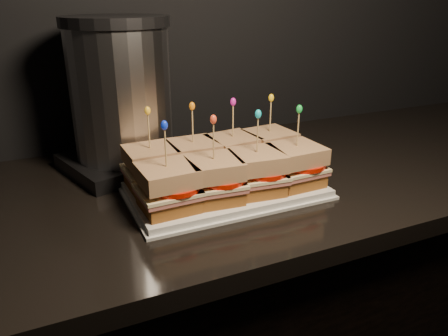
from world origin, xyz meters
name	(u,v)px	position (x,y,z in m)	size (l,w,h in m)	color
cabinet	(310,319)	(-0.17, 1.68, 0.45)	(2.42, 0.62, 0.90)	black
granite_slab	(324,168)	(-0.17, 1.68, 0.91)	(2.46, 0.66, 0.04)	black
platter	(224,189)	(-0.47, 1.61, 0.94)	(0.38, 0.24, 0.02)	white
platter_rim	(224,191)	(-0.47, 1.61, 0.94)	(0.39, 0.25, 0.01)	white
sandwich_0_bread_bot	(152,180)	(-0.60, 1.67, 0.96)	(0.09, 0.09, 0.03)	brown
sandwich_0_ham	(152,172)	(-0.60, 1.67, 0.98)	(0.10, 0.10, 0.01)	#B75C54
sandwich_0_cheese	(151,169)	(-0.60, 1.67, 0.99)	(0.11, 0.10, 0.01)	#FFE9A8
sandwich_0_tomato	(158,166)	(-0.59, 1.66, 1.00)	(0.09, 0.09, 0.01)	red
sandwich_0_bread_top	(151,156)	(-0.60, 1.67, 1.02)	(0.10, 0.10, 0.03)	brown
sandwich_0_pick	(149,133)	(-0.60, 1.67, 1.06)	(0.00, 0.00, 0.09)	tan
sandwich_0_frill	(148,111)	(-0.60, 1.67, 1.11)	(0.01, 0.01, 0.02)	gold
sandwich_1_bread_bot	(194,173)	(-0.51, 1.67, 0.96)	(0.09, 0.09, 0.03)	brown
sandwich_1_ham	(194,166)	(-0.51, 1.67, 0.98)	(0.10, 0.10, 0.01)	#B75C54
sandwich_1_cheese	(194,163)	(-0.51, 1.67, 0.99)	(0.11, 0.10, 0.01)	#FFE9A8
sandwich_1_tomato	(200,159)	(-0.50, 1.66, 1.00)	(0.09, 0.09, 0.01)	red
sandwich_1_bread_top	(193,150)	(-0.51, 1.67, 1.02)	(0.10, 0.10, 0.03)	brown
sandwich_1_pick	(193,128)	(-0.51, 1.67, 1.06)	(0.00, 0.00, 0.09)	tan
sandwich_1_frill	(192,106)	(-0.51, 1.67, 1.11)	(0.01, 0.01, 0.02)	orange
sandwich_2_bread_bot	(233,167)	(-0.42, 1.67, 0.96)	(0.09, 0.09, 0.03)	brown
sandwich_2_ham	(233,159)	(-0.42, 1.67, 0.98)	(0.10, 0.10, 0.01)	#B75C54
sandwich_2_cheese	(233,156)	(-0.42, 1.67, 0.99)	(0.11, 0.10, 0.01)	#FFE9A8
sandwich_2_tomato	(239,153)	(-0.41, 1.66, 1.00)	(0.09, 0.09, 0.01)	red
sandwich_2_bread_top	(233,144)	(-0.42, 1.67, 1.02)	(0.10, 0.10, 0.03)	brown
sandwich_2_pick	(233,123)	(-0.42, 1.67, 1.06)	(0.00, 0.00, 0.09)	tan
sandwich_2_frill	(233,102)	(-0.42, 1.67, 1.11)	(0.01, 0.01, 0.02)	#CE1A9B
sandwich_3_bread_bot	(269,161)	(-0.33, 1.67, 0.96)	(0.09, 0.09, 0.03)	brown
sandwich_3_ham	(269,154)	(-0.33, 1.67, 0.98)	(0.10, 0.10, 0.01)	#B75C54
sandwich_3_cheese	(269,151)	(-0.33, 1.67, 0.99)	(0.11, 0.10, 0.01)	#FFE9A8
sandwich_3_tomato	(275,148)	(-0.32, 1.66, 1.00)	(0.09, 0.09, 0.01)	red
sandwich_3_bread_top	(270,139)	(-0.33, 1.67, 1.02)	(0.10, 0.10, 0.03)	brown
sandwich_3_pick	(270,118)	(-0.33, 1.67, 1.06)	(0.00, 0.00, 0.09)	tan
sandwich_3_frill	(271,98)	(-0.33, 1.67, 1.11)	(0.01, 0.01, 0.02)	yellow
sandwich_4_bread_bot	(168,202)	(-0.60, 1.56, 0.96)	(0.09, 0.09, 0.03)	brown
sandwich_4_ham	(168,193)	(-0.60, 1.56, 0.98)	(0.10, 0.10, 0.01)	#B75C54
sandwich_4_cheese	(168,190)	(-0.60, 1.56, 0.99)	(0.11, 0.10, 0.01)	#FFE9A8
sandwich_4_tomato	(175,186)	(-0.59, 1.55, 1.00)	(0.09, 0.09, 0.01)	red
sandwich_4_bread_top	(167,175)	(-0.60, 1.56, 1.02)	(0.10, 0.10, 0.03)	brown
sandwich_4_pick	(166,150)	(-0.60, 1.56, 1.06)	(0.00, 0.00, 0.09)	tan
sandwich_4_frill	(164,125)	(-0.60, 1.56, 1.11)	(0.01, 0.01, 0.02)	#102CD4
sandwich_5_bread_bot	(214,193)	(-0.51, 1.56, 0.96)	(0.09, 0.09, 0.03)	brown
sandwich_5_ham	(214,185)	(-0.51, 1.56, 0.98)	(0.10, 0.10, 0.01)	#B75C54
sandwich_5_cheese	(214,181)	(-0.51, 1.56, 0.99)	(0.11, 0.10, 0.01)	#FFE9A8
sandwich_5_tomato	(221,178)	(-0.50, 1.55, 1.00)	(0.09, 0.09, 0.01)	red
sandwich_5_bread_top	(214,167)	(-0.51, 1.56, 1.02)	(0.10, 0.10, 0.03)	brown
sandwich_5_pick	(214,143)	(-0.51, 1.56, 1.06)	(0.00, 0.00, 0.09)	tan
sandwich_5_frill	(213,119)	(-0.51, 1.56, 1.11)	(0.01, 0.01, 0.02)	#EE4424
sandwich_6_bread_bot	(256,185)	(-0.42, 1.56, 0.96)	(0.09, 0.09, 0.03)	brown
sandwich_6_ham	(256,177)	(-0.42, 1.56, 0.98)	(0.10, 0.10, 0.01)	#B75C54
sandwich_6_cheese	(256,174)	(-0.42, 1.56, 0.99)	(0.11, 0.10, 0.01)	#FFE9A8
sandwich_6_tomato	(263,170)	(-0.41, 1.55, 1.00)	(0.09, 0.09, 0.01)	red
sandwich_6_bread_top	(257,160)	(-0.42, 1.56, 1.02)	(0.10, 0.10, 0.03)	brown
sandwich_6_pick	(258,137)	(-0.42, 1.56, 1.06)	(0.00, 0.00, 0.09)	tan
sandwich_6_frill	(258,114)	(-0.42, 1.56, 1.11)	(0.01, 0.01, 0.02)	#15BDC5
sandwich_7_bread_bot	(295,178)	(-0.33, 1.56, 0.96)	(0.09, 0.09, 0.03)	brown
sandwich_7_ham	(295,170)	(-0.33, 1.56, 0.98)	(0.10, 0.10, 0.01)	#B75C54
sandwich_7_cheese	(296,167)	(-0.33, 1.56, 0.99)	(0.11, 0.10, 0.01)	#FFE9A8
sandwich_7_tomato	(302,163)	(-0.32, 1.55, 1.00)	(0.09, 0.09, 0.01)	red
sandwich_7_bread_top	(296,154)	(-0.33, 1.56, 1.02)	(0.10, 0.10, 0.03)	brown
sandwich_7_pick	(298,131)	(-0.33, 1.56, 1.06)	(0.00, 0.00, 0.09)	tan
sandwich_7_frill	(299,109)	(-0.33, 1.56, 1.11)	(0.01, 0.01, 0.02)	green
appliance_base	(127,160)	(-0.62, 1.84, 0.95)	(0.26, 0.22, 0.03)	#262628
appliance_body	(121,94)	(-0.62, 1.84, 1.11)	(0.22, 0.22, 0.28)	silver
appliance_lid	(115,21)	(-0.62, 1.84, 1.26)	(0.23, 0.23, 0.02)	#262628
appliance	(121,96)	(-0.62, 1.84, 1.10)	(0.26, 0.22, 0.34)	silver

